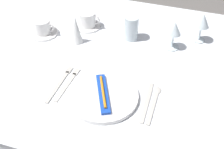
{
  "coord_description": "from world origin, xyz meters",
  "views": [
    {
      "loc": [
        0.28,
        -1.02,
        1.62
      ],
      "look_at": [
        -0.0,
        -0.12,
        0.76
      ],
      "focal_mm": 48.72,
      "sensor_mm": 36.0,
      "label": 1
    }
  ],
  "objects_px": {
    "fork_inner": "(61,82)",
    "wine_glass_centre": "(174,30)",
    "dinner_plate": "(103,96)",
    "coffee_cup_left": "(88,19)",
    "dinner_knife": "(147,103)",
    "fork_outer": "(68,83)",
    "coffee_cup_right": "(43,26)",
    "wine_glass_left": "(203,22)",
    "spoon_soup": "(155,100)",
    "drink_tumbler": "(130,29)",
    "napkin_folded": "(76,30)",
    "toothbrush_package": "(103,93)"
  },
  "relations": [
    {
      "from": "toothbrush_package",
      "to": "dinner_plate",
      "type": "bearing_deg",
      "value": -116.57
    },
    {
      "from": "dinner_knife",
      "to": "wine_glass_left",
      "type": "relative_size",
      "value": 1.49
    },
    {
      "from": "coffee_cup_left",
      "to": "wine_glass_centre",
      "type": "distance_m",
      "value": 0.45
    },
    {
      "from": "fork_outer",
      "to": "coffee_cup_right",
      "type": "height_order",
      "value": "coffee_cup_right"
    },
    {
      "from": "dinner_plate",
      "to": "coffee_cup_left",
      "type": "height_order",
      "value": "coffee_cup_left"
    },
    {
      "from": "dinner_knife",
      "to": "wine_glass_centre",
      "type": "height_order",
      "value": "wine_glass_centre"
    },
    {
      "from": "toothbrush_package",
      "to": "wine_glass_centre",
      "type": "relative_size",
      "value": 1.49
    },
    {
      "from": "fork_outer",
      "to": "dinner_knife",
      "type": "relative_size",
      "value": 0.95
    },
    {
      "from": "fork_inner",
      "to": "drink_tumbler",
      "type": "relative_size",
      "value": 1.9
    },
    {
      "from": "dinner_plate",
      "to": "napkin_folded",
      "type": "height_order",
      "value": "napkin_folded"
    },
    {
      "from": "coffee_cup_left",
      "to": "toothbrush_package",
      "type": "bearing_deg",
      "value": -62.55
    },
    {
      "from": "toothbrush_package",
      "to": "fork_outer",
      "type": "xyz_separation_m",
      "value": [
        -0.16,
        0.03,
        -0.02
      ]
    },
    {
      "from": "wine_glass_left",
      "to": "coffee_cup_left",
      "type": "bearing_deg",
      "value": -174.62
    },
    {
      "from": "dinner_knife",
      "to": "wine_glass_left",
      "type": "bearing_deg",
      "value": 72.77
    },
    {
      "from": "dinner_plate",
      "to": "fork_outer",
      "type": "height_order",
      "value": "dinner_plate"
    },
    {
      "from": "coffee_cup_right",
      "to": "wine_glass_left",
      "type": "distance_m",
      "value": 0.77
    },
    {
      "from": "fork_inner",
      "to": "spoon_soup",
      "type": "xyz_separation_m",
      "value": [
        0.39,
        0.02,
        0.0
      ]
    },
    {
      "from": "toothbrush_package",
      "to": "coffee_cup_left",
      "type": "height_order",
      "value": "coffee_cup_left"
    },
    {
      "from": "coffee_cup_left",
      "to": "wine_glass_left",
      "type": "bearing_deg",
      "value": 5.38
    },
    {
      "from": "drink_tumbler",
      "to": "napkin_folded",
      "type": "height_order",
      "value": "napkin_folded"
    },
    {
      "from": "fork_outer",
      "to": "coffee_cup_left",
      "type": "height_order",
      "value": "coffee_cup_left"
    },
    {
      "from": "fork_inner",
      "to": "wine_glass_left",
      "type": "distance_m",
      "value": 0.71
    },
    {
      "from": "coffee_cup_left",
      "to": "drink_tumbler",
      "type": "bearing_deg",
      "value": -7.26
    },
    {
      "from": "spoon_soup",
      "to": "wine_glass_left",
      "type": "xyz_separation_m",
      "value": [
        0.12,
        0.46,
        0.1
      ]
    },
    {
      "from": "fork_outer",
      "to": "fork_inner",
      "type": "height_order",
      "value": "same"
    },
    {
      "from": "fork_outer",
      "to": "drink_tumbler",
      "type": "relative_size",
      "value": 1.74
    },
    {
      "from": "fork_inner",
      "to": "wine_glass_centre",
      "type": "bearing_deg",
      "value": 43.74
    },
    {
      "from": "dinner_knife",
      "to": "wine_glass_centre",
      "type": "distance_m",
      "value": 0.4
    },
    {
      "from": "dinner_plate",
      "to": "wine_glass_centre",
      "type": "relative_size",
      "value": 2.02
    },
    {
      "from": "fork_inner",
      "to": "coffee_cup_left",
      "type": "relative_size",
      "value": 2.06
    },
    {
      "from": "wine_glass_centre",
      "to": "wine_glass_left",
      "type": "bearing_deg",
      "value": 39.42
    },
    {
      "from": "fork_inner",
      "to": "wine_glass_left",
      "type": "relative_size",
      "value": 1.53
    },
    {
      "from": "coffee_cup_left",
      "to": "napkin_folded",
      "type": "relative_size",
      "value": 0.78
    },
    {
      "from": "coffee_cup_left",
      "to": "coffee_cup_right",
      "type": "distance_m",
      "value": 0.23
    },
    {
      "from": "fork_inner",
      "to": "napkin_folded",
      "type": "xyz_separation_m",
      "value": [
        -0.04,
        0.29,
        0.07
      ]
    },
    {
      "from": "fork_inner",
      "to": "napkin_folded",
      "type": "relative_size",
      "value": 1.6
    },
    {
      "from": "dinner_plate",
      "to": "coffee_cup_left",
      "type": "distance_m",
      "value": 0.51
    },
    {
      "from": "drink_tumbler",
      "to": "coffee_cup_right",
      "type": "bearing_deg",
      "value": -167.18
    },
    {
      "from": "fork_outer",
      "to": "dinner_knife",
      "type": "height_order",
      "value": "same"
    },
    {
      "from": "wine_glass_centre",
      "to": "toothbrush_package",
      "type": "bearing_deg",
      "value": -116.6
    },
    {
      "from": "coffee_cup_left",
      "to": "wine_glass_centre",
      "type": "xyz_separation_m",
      "value": [
        0.44,
        -0.04,
        0.05
      ]
    },
    {
      "from": "dinner_plate",
      "to": "drink_tumbler",
      "type": "height_order",
      "value": "drink_tumbler"
    },
    {
      "from": "fork_inner",
      "to": "dinner_knife",
      "type": "distance_m",
      "value": 0.37
    },
    {
      "from": "drink_tumbler",
      "to": "napkin_folded",
      "type": "xyz_separation_m",
      "value": [
        -0.24,
        -0.11,
        0.02
      ]
    },
    {
      "from": "fork_inner",
      "to": "spoon_soup",
      "type": "bearing_deg",
      "value": 2.71
    },
    {
      "from": "fork_inner",
      "to": "spoon_soup",
      "type": "relative_size",
      "value": 1.1
    },
    {
      "from": "fork_inner",
      "to": "wine_glass_centre",
      "type": "xyz_separation_m",
      "value": [
        0.4,
        0.38,
        0.09
      ]
    },
    {
      "from": "coffee_cup_left",
      "to": "wine_glass_centre",
      "type": "height_order",
      "value": "wine_glass_centre"
    },
    {
      "from": "coffee_cup_right",
      "to": "napkin_folded",
      "type": "relative_size",
      "value": 0.75
    },
    {
      "from": "dinner_plate",
      "to": "toothbrush_package",
      "type": "relative_size",
      "value": 1.36
    }
  ]
}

